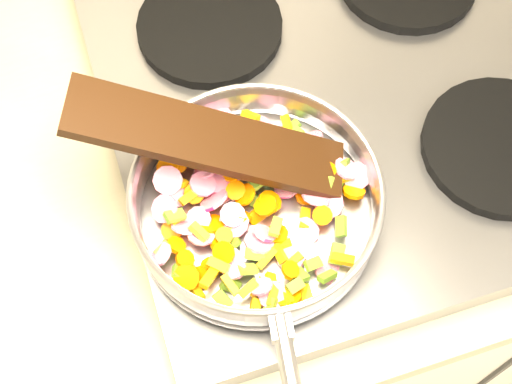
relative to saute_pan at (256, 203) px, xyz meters
name	(u,v)px	position (x,y,z in m)	size (l,w,h in m)	color
cooktop	(346,97)	(0.17, 0.14, -0.07)	(0.60, 0.60, 0.04)	#939399
grate_fl	(279,212)	(0.03, 0.00, -0.04)	(0.19, 0.19, 0.02)	black
grate_fr	(501,147)	(0.31, 0.00, -0.04)	(0.19, 0.19, 0.02)	black
grate_bl	(210,27)	(0.03, 0.28, -0.04)	(0.19, 0.19, 0.02)	black
saute_pan	(256,203)	(0.00, 0.00, 0.00)	(0.31, 0.48, 0.06)	#9E9EA5
vegetable_heap	(251,208)	(-0.01, 0.00, -0.01)	(0.26, 0.27, 0.05)	orange
wooden_spatula	(209,140)	(-0.03, 0.07, 0.04)	(0.30, 0.07, 0.01)	black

